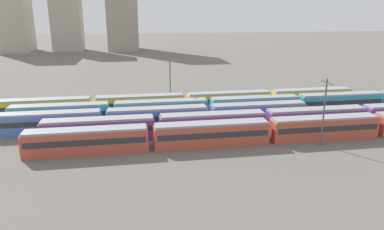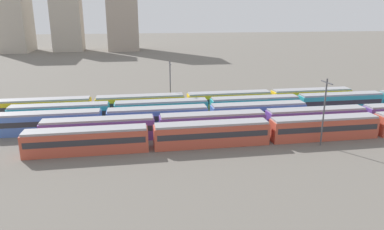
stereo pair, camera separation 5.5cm
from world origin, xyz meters
name	(u,v)px [view 1 (the left image)]	position (x,y,z in m)	size (l,w,h in m)	color
ground_plane	(99,130)	(0.00, 10.40, 0.00)	(600.00, 600.00, 0.00)	#666059
train_track_0	(269,130)	(27.61, 0.00, 1.90)	(74.70, 3.06, 3.75)	#BC4C38
train_track_1	(265,121)	(28.92, 5.20, 1.90)	(74.70, 3.06, 3.75)	#6B429E
train_track_2	(158,117)	(10.55, 10.40, 1.90)	(55.80, 3.06, 3.75)	#4C70BC
train_track_3	(254,106)	(30.54, 15.60, 1.90)	(93.60, 3.06, 3.75)	teal
train_track_4	(186,102)	(17.18, 20.80, 1.90)	(74.70, 3.06, 3.75)	yellow
catenary_pole_0	(324,109)	(35.06, -2.90, 5.87)	(0.24, 3.20, 10.63)	#4C4C51
catenary_pole_1	(170,82)	(14.27, 23.60, 5.70)	(0.24, 3.20, 10.29)	#4C4C51
distant_building_0	(12,11)	(-52.74, 151.13, 20.60)	(14.52, 21.85, 41.19)	#B2A899
distant_building_1	(66,14)	(-26.44, 151.13, 19.04)	(14.95, 13.97, 38.09)	#B2A899
distant_building_2	(122,4)	(2.38, 151.13, 24.51)	(16.16, 19.56, 49.02)	#A89989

